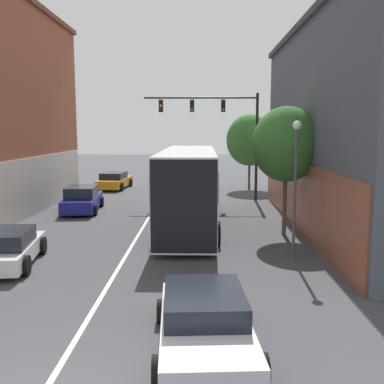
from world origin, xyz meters
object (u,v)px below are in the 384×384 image
street_tree_far (250,140)px  parked_car_left_near (8,248)px  parked_car_left_far (82,199)px  traffic_signal_gantry (221,122)px  bus (189,184)px  street_tree_near (286,144)px  parked_car_left_mid (114,181)px  hatchback_foreground (205,322)px  street_lamp (295,182)px

street_tree_far → parked_car_left_near: bearing=-117.0°
parked_car_left_far → traffic_signal_gantry: bearing=-68.3°
bus → street_tree_near: street_tree_near is taller
parked_car_left_mid → traffic_signal_gantry: 11.19m
parked_car_left_mid → traffic_signal_gantry: (8.26, -6.00, 4.57)m
parked_car_left_far → street_tree_near: 12.53m
bus → traffic_signal_gantry: (1.87, 8.11, 3.13)m
parked_car_left_mid → street_tree_far: street_tree_far is taller
parked_car_left_far → street_tree_near: size_ratio=0.84×
street_tree_near → parked_car_left_near: bearing=-155.0°
traffic_signal_gantry → street_tree_far: (2.57, 6.00, -1.33)m
parked_car_left_far → street_tree_far: (10.74, 10.17, 3.19)m
bus → traffic_signal_gantry: size_ratio=1.61×
bus → parked_car_left_mid: bus is taller
parked_car_left_far → traffic_signal_gantry: traffic_signal_gantry is taller
street_tree_far → hatchback_foreground: bearing=-98.1°
bus → street_tree_far: bearing=-17.3°
parked_car_left_near → street_tree_near: size_ratio=0.76×
hatchback_foreground → parked_car_left_mid: (-7.08, 26.52, 0.07)m
hatchback_foreground → parked_car_left_far: 17.79m
street_lamp → street_tree_far: bearing=88.6°
parked_car_left_near → parked_car_left_mid: parked_car_left_mid is taller
bus → street_lamp: street_lamp is taller
hatchback_foreground → parked_car_left_far: bearing=19.5°
street_tree_near → bus: bearing=158.3°
traffic_signal_gantry → parked_car_left_far: bearing=-153.0°
bus → street_lamp: (3.95, -5.74, 0.78)m
parked_car_left_near → street_tree_far: street_tree_far is taller
hatchback_foreground → street_tree_far: size_ratio=0.77×
hatchback_foreground → street_tree_near: size_ratio=0.79×
parked_car_left_mid → bus: bearing=-150.8°
traffic_signal_gantry → street_lamp: bearing=-81.5°
bus → hatchback_foreground: bearing=-176.7°
street_lamp → street_tree_far: (0.49, 19.85, 1.02)m
bus → parked_car_left_mid: 15.55m
parked_car_left_near → street_lamp: 10.36m
parked_car_left_far → street_tree_near: street_tree_near is taller
parked_car_left_near → hatchback_foreground: bearing=-138.4°
hatchback_foreground → parked_car_left_far: size_ratio=0.94×
traffic_signal_gantry → street_tree_far: bearing=66.9°
parked_car_left_far → street_tree_near: bearing=-123.4°
traffic_signal_gantry → bus: bearing=-103.0°
traffic_signal_gantry → street_tree_near: 10.21m
parked_car_left_far → street_tree_far: bearing=-51.9°
parked_car_left_far → street_tree_far: size_ratio=0.82×
traffic_signal_gantry → street_lamp: traffic_signal_gantry is taller
hatchback_foreground → street_lamp: size_ratio=0.91×
parked_car_left_mid → street_lamp: size_ratio=0.96×
traffic_signal_gantry → street_lamp: size_ratio=1.49×
parked_car_left_mid → parked_car_left_far: 10.16m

